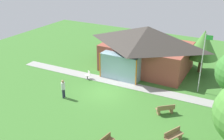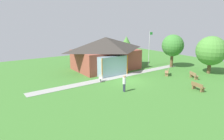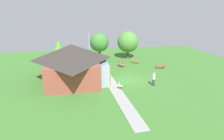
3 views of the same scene
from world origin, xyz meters
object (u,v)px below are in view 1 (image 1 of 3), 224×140
(flagpole, at_px, (202,61))
(bench_mid_right, at_px, (165,109))
(patio_chair_west, at_px, (88,75))
(tree_behind_pavilion_right, at_px, (203,44))
(bench_lawn_far_right, at_px, (173,136))
(visitor_strolling_lawn, at_px, (63,88))
(pavilion, at_px, (146,48))

(flagpole, xyz_separation_m, bench_mid_right, (-1.54, -5.04, -2.69))
(patio_chair_west, distance_m, tree_behind_pavilion_right, 12.45)
(bench_mid_right, distance_m, bench_lawn_far_right, 3.34)
(bench_lawn_far_right, height_order, visitor_strolling_lawn, visitor_strolling_lawn)
(visitor_strolling_lawn, bearing_deg, pavilion, -19.43)
(flagpole, bearing_deg, visitor_strolling_lawn, -146.17)
(pavilion, height_order, bench_lawn_far_right, pavilion)
(visitor_strolling_lawn, relative_size, tree_behind_pavilion_right, 0.38)
(flagpole, relative_size, bench_lawn_far_right, 3.65)
(bench_lawn_far_right, distance_m, patio_chair_west, 11.80)
(bench_lawn_far_right, relative_size, patio_chair_west, 1.79)
(tree_behind_pavilion_right, bearing_deg, patio_chair_west, -142.92)
(patio_chair_west, bearing_deg, flagpole, -133.32)
(visitor_strolling_lawn, bearing_deg, tree_behind_pavilion_right, -36.26)
(tree_behind_pavilion_right, bearing_deg, bench_lawn_far_right, -86.41)
(patio_chair_west, relative_size, tree_behind_pavilion_right, 0.19)
(patio_chair_west, bearing_deg, bench_mid_right, -162.46)
(bench_lawn_far_right, bearing_deg, tree_behind_pavilion_right, -149.25)
(pavilion, relative_size, bench_mid_right, 6.99)
(bench_lawn_far_right, bearing_deg, pavilion, -122.02)
(bench_lawn_far_right, xyz_separation_m, patio_chair_west, (-10.49, 5.40, 0.01))
(pavilion, bearing_deg, bench_mid_right, -57.86)
(visitor_strolling_lawn, bearing_deg, flagpole, -53.25)
(bench_mid_right, bearing_deg, patio_chair_west, 123.89)
(bench_lawn_far_right, xyz_separation_m, tree_behind_pavilion_right, (-0.80, 12.72, 2.72))
(bench_mid_right, height_order, patio_chair_west, patio_chair_west)
(flagpole, height_order, visitor_strolling_lawn, flagpole)
(patio_chair_west, bearing_deg, bench_lawn_far_right, -174.50)
(bench_mid_right, height_order, visitor_strolling_lawn, visitor_strolling_lawn)
(flagpole, distance_m, visitor_strolling_lawn, 12.52)
(pavilion, xyz_separation_m, tree_behind_pavilion_right, (5.54, 2.10, 0.62))
(pavilion, distance_m, bench_lawn_far_right, 12.55)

